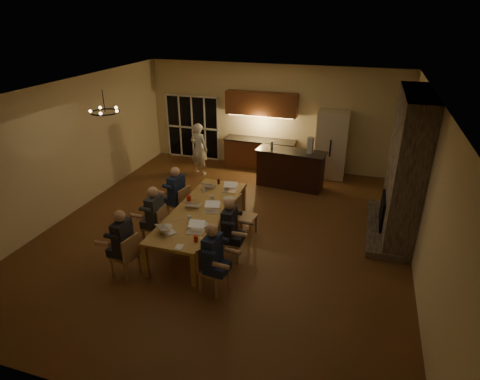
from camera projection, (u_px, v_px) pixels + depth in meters
name	position (u px, v px, depth m)	size (l,w,h in m)	color
floor	(225.00, 233.00, 9.20)	(9.00, 9.00, 0.00)	brown
back_wall	(272.00, 117.00, 12.45)	(8.00, 0.04, 3.20)	beige
left_wall	(66.00, 149.00, 9.63)	(0.04, 9.00, 3.20)	beige
right_wall	(428.00, 192.00, 7.43)	(0.04, 9.00, 3.20)	beige
ceiling	(222.00, 91.00, 7.86)	(8.00, 9.00, 0.04)	white
french_doors	(193.00, 128.00, 13.37)	(1.86, 0.08, 2.10)	black
fireplace	(406.00, 167.00, 8.56)	(0.58, 2.50, 3.20)	#72655A
kitchenette	(260.00, 131.00, 12.42)	(2.24, 0.68, 2.40)	brown
refrigerator	(331.00, 145.00, 11.86)	(0.90, 0.68, 2.00)	beige
dining_table	(201.00, 225.00, 8.78)	(1.10, 3.24, 0.75)	tan
bar_island	(290.00, 169.00, 11.34)	(1.93, 0.68, 1.08)	black
chair_left_near	(124.00, 255.00, 7.57)	(0.44, 0.44, 0.89)	tan
chair_left_mid	(154.00, 226.00, 8.60)	(0.44, 0.44, 0.89)	tan
chair_left_far	(178.00, 203.00, 9.57)	(0.44, 0.44, 0.89)	tan
chair_right_near	(214.00, 270.00, 7.15)	(0.44, 0.44, 0.89)	tan
chair_right_mid	(228.00, 241.00, 8.03)	(0.44, 0.44, 0.89)	tan
chair_right_far	(246.00, 216.00, 8.98)	(0.44, 0.44, 0.89)	tan
person_left_near	(123.00, 244.00, 7.49)	(0.60, 0.60, 1.38)	#23252D
person_right_near	(213.00, 259.00, 7.04)	(0.60, 0.60, 1.38)	navy
person_left_mid	(155.00, 217.00, 8.45)	(0.60, 0.60, 1.38)	#34383E
person_right_mid	(229.00, 230.00, 7.94)	(0.60, 0.60, 1.38)	#23252D
person_left_far	(177.00, 194.00, 9.45)	(0.60, 0.60, 1.38)	navy
standing_person	(199.00, 149.00, 12.12)	(0.58, 0.38, 1.60)	white
chandelier	(105.00, 112.00, 8.24)	(0.60, 0.60, 0.03)	black
laptop_a	(168.00, 227.00, 7.72)	(0.32, 0.28, 0.23)	silver
laptop_b	(195.00, 227.00, 7.71)	(0.32, 0.28, 0.23)	silver
laptop_c	(193.00, 201.00, 8.74)	(0.32, 0.28, 0.23)	silver
laptop_d	(212.00, 207.00, 8.48)	(0.32, 0.28, 0.23)	silver
laptop_e	(208.00, 182.00, 9.66)	(0.32, 0.28, 0.23)	silver
laptop_f	(230.00, 187.00, 9.43)	(0.32, 0.28, 0.23)	silver
mug_front	(190.00, 218.00, 8.17)	(0.08, 0.08, 0.10)	silver
mug_mid	(212.00, 197.00, 9.06)	(0.08, 0.08, 0.10)	silver
mug_back	(203.00, 190.00, 9.44)	(0.09, 0.09, 0.10)	silver
redcup_near	(196.00, 239.00, 7.42)	(0.08, 0.08, 0.12)	red
redcup_mid	(189.00, 198.00, 8.99)	(0.09, 0.09, 0.12)	red
redcup_far	(228.00, 184.00, 9.69)	(0.09, 0.09, 0.12)	red
can_silver	(189.00, 224.00, 7.92)	(0.07, 0.07, 0.12)	#B2B2B7
can_cola	(219.00, 182.00, 9.84)	(0.06, 0.06, 0.12)	#3F0F0C
plate_near	(203.00, 225.00, 8.00)	(0.23, 0.23, 0.02)	silver
plate_left	(167.00, 226.00, 7.94)	(0.22, 0.22, 0.02)	silver
plate_far	(229.00, 198.00, 9.10)	(0.24, 0.24, 0.02)	silver
notepad	(179.00, 247.00, 7.26)	(0.14, 0.19, 0.01)	white
bar_bottle	(272.00, 145.00, 11.21)	(0.08, 0.08, 0.24)	#99999E
bar_blender	(310.00, 145.00, 10.84)	(0.14, 0.14, 0.45)	silver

